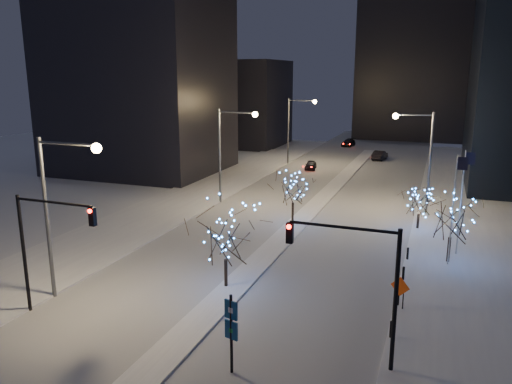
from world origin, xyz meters
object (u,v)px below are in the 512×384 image
at_px(car_far, 348,143).
at_px(wayfinding_sign, 231,326).
at_px(street_lamp_w_mid, 229,143).
at_px(holiday_tree_median_far, 293,189).
at_px(street_lamp_w_far, 295,122).
at_px(street_lamp_east, 421,149).
at_px(car_near, 311,165).
at_px(street_lamp_w_near, 59,197).
at_px(holiday_tree_plaza_near, 452,216).
at_px(construction_sign, 400,290).
at_px(traffic_signal_east, 362,272).
at_px(holiday_tree_plaza_far, 420,201).
at_px(holiday_tree_median_near, 225,234).
at_px(car_mid, 380,155).
at_px(traffic_signal_west, 43,236).

height_order(car_far, wayfinding_sign, wayfinding_sign).
distance_m(street_lamp_w_mid, holiday_tree_median_far, 10.20).
height_order(street_lamp_w_far, car_far, street_lamp_w_far).
height_order(street_lamp_east, car_near, street_lamp_east).
height_order(street_lamp_w_near, holiday_tree_plaza_near, street_lamp_w_near).
relative_size(street_lamp_w_mid, car_near, 2.70).
bearing_deg(street_lamp_w_far, holiday_tree_median_far, -74.16).
bearing_deg(street_lamp_w_mid, construction_sign, -45.31).
bearing_deg(traffic_signal_east, holiday_tree_plaza_far, 86.17).
bearing_deg(street_lamp_w_near, holiday_tree_median_far, 67.39).
bearing_deg(construction_sign, car_near, 132.90).
distance_m(street_lamp_w_near, street_lamp_w_mid, 25.00).
bearing_deg(holiday_tree_plaza_far, car_far, 106.85).
bearing_deg(holiday_tree_median_far, construction_sign, -53.72).
relative_size(street_lamp_w_mid, street_lamp_east, 1.00).
bearing_deg(street_lamp_w_near, street_lamp_w_far, 90.00).
bearing_deg(construction_sign, holiday_tree_median_near, -154.94).
relative_size(holiday_tree_median_near, holiday_tree_plaza_far, 1.41).
height_order(car_far, holiday_tree_plaza_far, holiday_tree_plaza_far).
bearing_deg(construction_sign, holiday_tree_plaza_far, 111.24).
xyz_separation_m(car_mid, holiday_tree_plaza_near, (10.24, -44.43, 2.88)).
bearing_deg(holiday_tree_plaza_near, wayfinding_sign, -117.39).
bearing_deg(holiday_tree_plaza_far, holiday_tree_median_near, -122.38).
bearing_deg(holiday_tree_plaza_near, street_lamp_w_mid, 154.63).
relative_size(car_near, construction_sign, 1.88).
height_order(car_mid, holiday_tree_plaza_far, holiday_tree_plaza_far).
xyz_separation_m(traffic_signal_west, holiday_tree_median_far, (7.94, 22.27, -1.47)).
bearing_deg(wayfinding_sign, traffic_signal_west, -172.20).
height_order(car_mid, construction_sign, construction_sign).
bearing_deg(car_mid, street_lamp_w_near, 86.86).
xyz_separation_m(car_mid, holiday_tree_plaza_far, (7.73, -36.72, 1.86)).
bearing_deg(holiday_tree_median_near, car_mid, 86.54).
xyz_separation_m(street_lamp_w_far, car_far, (4.19, 22.63, -5.84)).
xyz_separation_m(traffic_signal_west, car_mid, (11.21, 61.03, -4.01)).
height_order(car_far, holiday_tree_median_near, holiday_tree_median_near).
bearing_deg(holiday_tree_median_near, street_lamp_w_far, 100.61).
height_order(street_lamp_w_far, holiday_tree_plaza_near, street_lamp_w_far).
relative_size(car_near, holiday_tree_plaza_far, 0.91).
distance_m(car_near, holiday_tree_plaza_far, 29.63).
relative_size(street_lamp_east, car_near, 2.70).
height_order(traffic_signal_west, holiday_tree_plaza_near, traffic_signal_west).
height_order(holiday_tree_median_far, construction_sign, holiday_tree_median_far).
bearing_deg(car_near, traffic_signal_east, -81.72).
height_order(street_lamp_w_near, construction_sign, street_lamp_w_near).
bearing_deg(wayfinding_sign, car_mid, 106.18).
relative_size(car_near, wayfinding_sign, 0.95).
relative_size(traffic_signal_east, car_near, 1.89).
bearing_deg(holiday_tree_median_near, traffic_signal_east, -32.28).
distance_m(car_mid, construction_sign, 54.00).
distance_m(traffic_signal_west, car_mid, 62.18).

